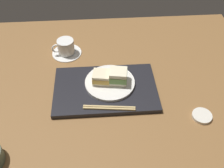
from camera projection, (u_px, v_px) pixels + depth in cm
name	position (u px, v px, depth cm)	size (l,w,h in cm)	color
ground_plane	(105.00, 84.00, 111.85)	(140.00, 100.00, 3.00)	brown
serving_tray	(105.00, 89.00, 106.33)	(41.85, 26.57, 1.99)	black
sandwich_plate	(110.00, 82.00, 106.76)	(20.54, 20.54, 1.21)	silver
sandwich_near	(101.00, 77.00, 104.79)	(7.80, 7.44, 4.55)	beige
sandwich_far	(118.00, 76.00, 104.09)	(8.02, 7.61, 5.99)	#EFE5C1
chopsticks_pair	(109.00, 108.00, 97.69)	(19.83, 3.84, 0.70)	tan
coffee_cup	(66.00, 48.00, 121.86)	(13.89, 13.89, 7.42)	white
small_sauce_dish	(202.00, 116.00, 97.20)	(7.43, 7.43, 1.21)	silver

